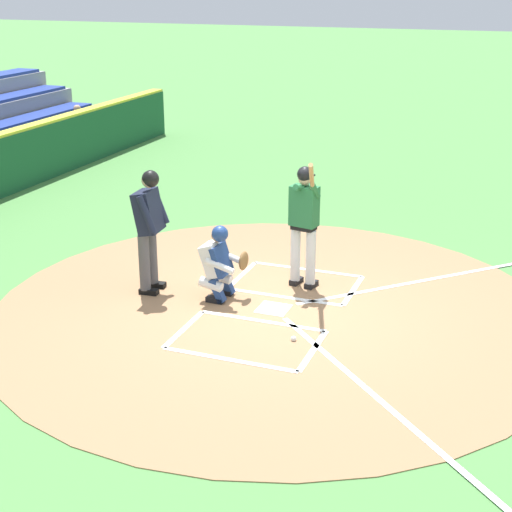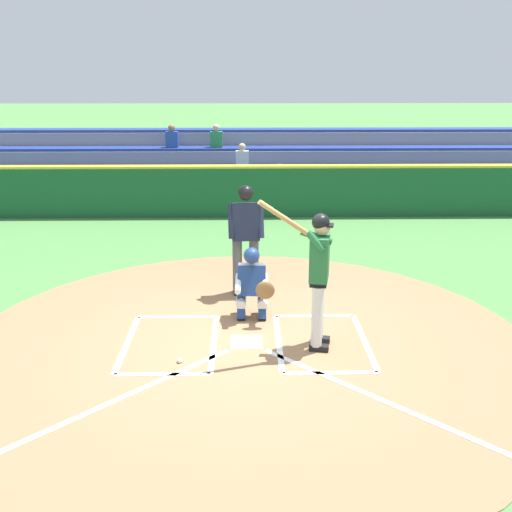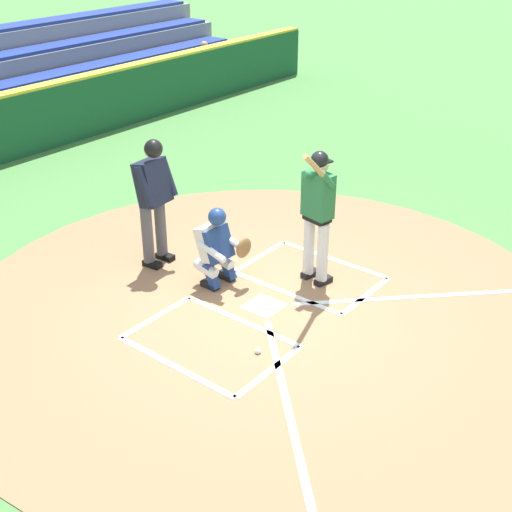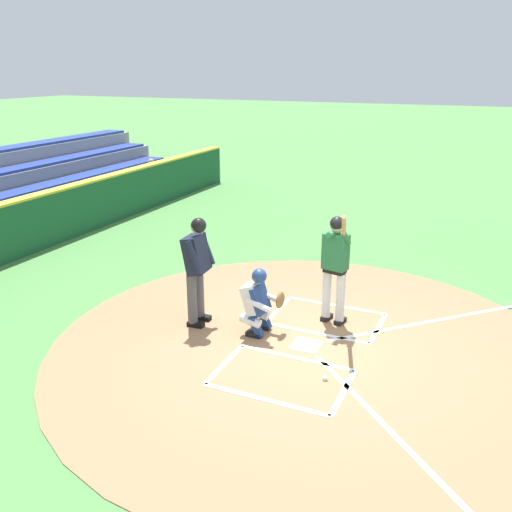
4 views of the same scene
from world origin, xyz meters
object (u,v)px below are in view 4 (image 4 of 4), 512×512
object	(u,v)px
catcher	(259,300)
plate_umpire	(197,264)
batter	(335,262)
baseball	(325,378)

from	to	relation	value
catcher	plate_umpire	size ratio (longest dim) A/B	0.61
batter	catcher	size ratio (longest dim) A/B	1.88
baseball	batter	bearing A→B (deg)	-166.31
plate_umpire	catcher	bearing A→B (deg)	95.23
catcher	baseball	world-z (taller)	catcher
batter	baseball	xyz separation A→B (m)	(1.82, 0.44, -1.06)
plate_umpire	baseball	world-z (taller)	plate_umpire
batter	catcher	bearing A→B (deg)	-49.47
catcher	plate_umpire	world-z (taller)	plate_umpire
batter	baseball	distance (m)	2.15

